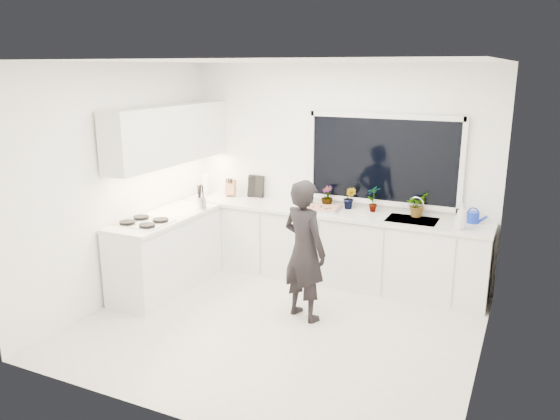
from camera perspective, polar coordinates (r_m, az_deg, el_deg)
The scene contains 25 objects.
floor at distance 5.90m, azimuth -0.25°, elevation -12.05°, with size 4.00×3.50×0.02m, color beige.
wall_back at distance 7.01m, azimuth 5.96°, elevation 4.00°, with size 4.00×0.02×2.70m, color white.
wall_left at distance 6.52m, azimuth -16.43°, elevation 2.66°, with size 0.02×3.50×2.70m, color white.
wall_right at distance 4.93m, azimuth 21.33°, elevation -1.57°, with size 0.02×3.50×2.70m, color white.
ceiling at distance 5.26m, azimuth -0.28°, elevation 15.41°, with size 4.00×3.50×0.02m, color white.
window at distance 6.77m, azimuth 10.71°, elevation 5.16°, with size 1.80×0.02×1.00m, color black.
base_cabinets_back at distance 6.96m, azimuth 4.90°, elevation -3.81°, with size 3.92×0.58×0.88m, color white.
base_cabinets_left at distance 6.81m, azimuth -11.78°, elevation -4.50°, with size 0.58×1.60×0.88m, color white.
countertop_back at distance 6.82m, azimuth 4.96°, elevation -0.16°, with size 3.94×0.62×0.04m, color silver.
countertop_left at distance 6.68m, azimuth -11.98°, elevation -0.77°, with size 0.62×1.60×0.04m, color silver.
upper_cabinets at distance 6.84m, azimuth -11.45°, elevation 7.76°, with size 0.34×2.10×0.70m, color white.
sink at distance 6.56m, azimuth 13.60°, elevation -1.40°, with size 0.58×0.42×0.14m, color silver.
faucet at distance 6.71m, azimuth 14.04°, elevation 0.34°, with size 0.03×0.03×0.22m, color silver.
stovetop at distance 6.42m, azimuth -14.02°, elevation -1.20°, with size 0.56×0.48×0.03m, color black.
person at distance 5.80m, azimuth 2.55°, elevation -4.24°, with size 0.56×0.37×1.53m, color black.
pizza_tray at distance 6.82m, azimuth 4.17°, elevation 0.17°, with size 0.50×0.37×0.03m, color silver.
pizza at distance 6.82m, azimuth 4.17°, elevation 0.31°, with size 0.46×0.33×0.01m, color red.
watering_can at distance 6.60m, azimuth 19.50°, elevation -0.72°, with size 0.14×0.14×0.13m, color #132CB4.
paper_towel_roll at distance 7.69m, azimuth -7.75°, elevation 2.62°, with size 0.11×0.11×0.26m, color silver.
knife_block at distance 7.54m, azimuth -5.19°, elevation 2.29°, with size 0.13×0.10×0.22m, color #A07C4A.
utensil_crock at distance 6.87m, azimuth -8.23°, elevation 0.72°, with size 0.13×0.13×0.16m, color #AAAAAF.
picture_frame_large at distance 7.45m, azimuth -2.53°, elevation 2.43°, with size 0.22×0.02×0.28m, color black.
picture_frame_small at distance 7.45m, azimuth -2.55°, elevation 2.51°, with size 0.25×0.02×0.30m, color black.
herb_plants at distance 6.76m, azimuth 10.48°, elevation 0.95°, with size 1.37×0.29×0.33m.
soap_bottles at distance 6.29m, azimuth 18.41°, elevation -0.73°, with size 0.15×0.15×0.29m.
Camera 1 is at (2.27, -4.75, 2.65)m, focal length 35.00 mm.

